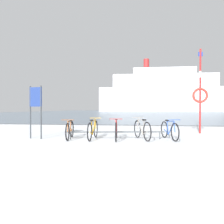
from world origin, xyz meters
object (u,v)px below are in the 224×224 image
object	(u,v)px
bicycle_2	(116,130)
bicycle_4	(169,130)
bicycle_1	(93,130)
bicycle_3	(142,130)
rescue_post	(200,93)
bicycle_0	(70,130)
ferry_ship	(165,94)
info_sign	(36,103)

from	to	relation	value
bicycle_2	bicycle_4	xyz separation A→B (m)	(1.99, 0.31, -0.02)
bicycle_1	bicycle_3	world-z (taller)	bicycle_3
bicycle_3	bicycle_4	size ratio (longest dim) A/B	1.01
bicycle_4	rescue_post	bearing A→B (deg)	51.56
bicycle_0	ferry_ship	xyz separation A→B (m)	(13.45, 78.92, 6.95)
bicycle_1	rescue_post	bearing A→B (deg)	28.22
rescue_post	ferry_ship	distance (m)	76.98
bicycle_1	bicycle_3	distance (m)	1.87
bicycle_4	bicycle_0	bearing A→B (deg)	-174.49
bicycle_4	info_sign	world-z (taller)	info_sign
bicycle_1	bicycle_2	size ratio (longest dim) A/B	1.03
bicycle_1	ferry_ship	world-z (taller)	ferry_ship
bicycle_1	ferry_ship	size ratio (longest dim) A/B	0.03
bicycle_0	bicycle_1	size ratio (longest dim) A/B	0.91
bicycle_2	bicycle_4	world-z (taller)	bicycle_2
rescue_post	bicycle_4	bearing A→B (deg)	-128.44
bicycle_2	rescue_post	bearing A→B (deg)	33.76
bicycle_0	bicycle_2	xyz separation A→B (m)	(1.80, 0.06, 0.02)
rescue_post	ferry_ship	world-z (taller)	ferry_ship
bicycle_3	ferry_ship	distance (m)	79.72
rescue_post	ferry_ship	bearing A→B (deg)	84.07
info_sign	bicycle_4	bearing A→B (deg)	5.29
bicycle_1	info_sign	world-z (taller)	info_sign
bicycle_2	rescue_post	size ratio (longest dim) A/B	0.43
bicycle_0	info_sign	distance (m)	1.70
bicycle_0	ferry_ship	size ratio (longest dim) A/B	0.03
bicycle_1	info_sign	bearing A→B (deg)	-175.54
info_sign	rescue_post	bearing A→B (deg)	21.17
bicycle_0	info_sign	world-z (taller)	info_sign
bicycle_2	bicycle_3	size ratio (longest dim) A/B	1.06
bicycle_4	bicycle_2	bearing A→B (deg)	-171.19
bicycle_2	ferry_ship	world-z (taller)	ferry_ship
bicycle_3	ferry_ship	size ratio (longest dim) A/B	0.03
bicycle_2	ferry_ship	size ratio (longest dim) A/B	0.03
bicycle_2	ferry_ship	bearing A→B (deg)	81.59
bicycle_2	rescue_post	xyz separation A→B (m)	(3.72, 2.49, 1.54)
bicycle_2	bicycle_1	bearing A→B (deg)	179.44
bicycle_3	info_sign	distance (m)	4.23
bicycle_0	bicycle_4	world-z (taller)	bicycle_4
bicycle_4	info_sign	size ratio (longest dim) A/B	0.77
bicycle_2	ferry_ship	distance (m)	80.02
bicycle_1	bicycle_4	xyz separation A→B (m)	(2.89, 0.30, -0.01)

